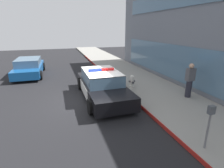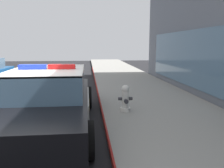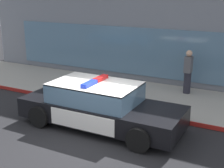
{
  "view_description": "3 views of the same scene",
  "coord_description": "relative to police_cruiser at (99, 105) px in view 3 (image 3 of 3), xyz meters",
  "views": [
    {
      "loc": [
        8.02,
        -1.33,
        3.49
      ],
      "look_at": [
        -0.48,
        1.38,
        0.62
      ],
      "focal_mm": 28.18,
      "sensor_mm": 36.0,
      "label": 1
    },
    {
      "loc": [
        5.16,
        1.75,
        1.95
      ],
      "look_at": [
        -1.29,
        2.43,
        0.86
      ],
      "focal_mm": 37.33,
      "sensor_mm": 36.0,
      "label": 2
    },
    {
      "loc": [
        4.21,
        -7.04,
        4.11
      ],
      "look_at": [
        -0.66,
        2.21,
        0.95
      ],
      "focal_mm": 50.7,
      "sensor_mm": 36.0,
      "label": 3
    }
  ],
  "objects": [
    {
      "name": "ground",
      "position": [
        0.36,
        -0.8,
        -0.68
      ],
      "size": [
        48.0,
        48.0,
        0.0
      ],
      "primitive_type": "plane",
      "color": "black"
    },
    {
      "name": "sidewalk",
      "position": [
        0.36,
        3.07,
        -0.61
      ],
      "size": [
        48.0,
        3.44,
        0.15
      ],
      "primitive_type": "cube",
      "color": "gray",
      "rests_on": "ground"
    },
    {
      "name": "curb_red_paint",
      "position": [
        0.36,
        1.33,
        -0.61
      ],
      "size": [
        28.8,
        0.04,
        0.14
      ],
      "primitive_type": "cube",
      "color": "maroon",
      "rests_on": "ground"
    },
    {
      "name": "police_cruiser",
      "position": [
        0.0,
        0.0,
        0.0
      ],
      "size": [
        5.04,
        2.11,
        1.49
      ],
      "rotation": [
        0.0,
        0.0,
        -0.0
      ],
      "color": "black",
      "rests_on": "ground"
    },
    {
      "name": "fire_hydrant",
      "position": [
        -0.62,
        1.96,
        -0.18
      ],
      "size": [
        0.34,
        0.39,
        0.73
      ],
      "color": "silver",
      "rests_on": "sidewalk"
    },
    {
      "name": "pedestrian_on_sidewalk",
      "position": [
        1.65,
        4.02,
        0.33
      ],
      "size": [
        0.28,
        0.4,
        1.71
      ],
      "rotation": [
        0.0,
        0.0,
        6.28
      ],
      "color": "#23232D",
      "rests_on": "sidewalk"
    }
  ]
}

